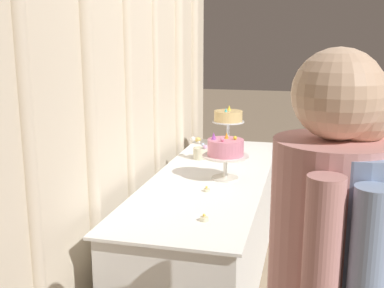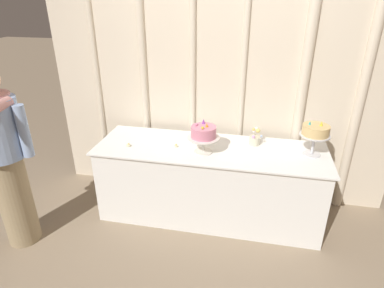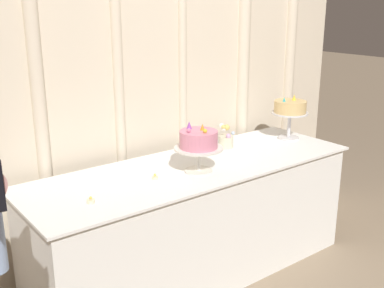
{
  "view_description": "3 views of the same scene",
  "coord_description": "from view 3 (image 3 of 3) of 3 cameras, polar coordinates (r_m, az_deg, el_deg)",
  "views": [
    {
      "loc": [
        -2.82,
        -0.48,
        1.6
      ],
      "look_at": [
        0.05,
        0.24,
        0.93
      ],
      "focal_mm": 44.21,
      "sensor_mm": 36.0,
      "label": 1
    },
    {
      "loc": [
        0.38,
        -2.58,
        2.06
      ],
      "look_at": [
        -0.16,
        0.03,
        0.8
      ],
      "focal_mm": 30.33,
      "sensor_mm": 36.0,
      "label": 2
    },
    {
      "loc": [
        -1.68,
        -2.06,
        1.72
      ],
      "look_at": [
        -0.02,
        0.11,
        0.88
      ],
      "focal_mm": 44.49,
      "sensor_mm": 36.0,
      "label": 3
    }
  ],
  "objects": [
    {
      "name": "cake_display_nearright",
      "position": [
        3.48,
        11.68,
        4.09
      ],
      "size": [
        0.26,
        0.26,
        0.32
      ],
      "color": "silver",
      "rests_on": "cake_table"
    },
    {
      "name": "cake_display_nearleft",
      "position": [
        2.75,
        0.77,
        0.23
      ],
      "size": [
        0.29,
        0.29,
        0.29
      ],
      "color": "silver",
      "rests_on": "cake_table"
    },
    {
      "name": "flower_vase",
      "position": [
        3.25,
        4.09,
        0.6
      ],
      "size": [
        0.12,
        0.13,
        0.16
      ],
      "color": "beige",
      "rests_on": "cake_table"
    },
    {
      "name": "tealight_near_left",
      "position": [
        2.7,
        -4.46,
        -4.01
      ],
      "size": [
        0.04,
        0.04,
        0.03
      ],
      "color": "beige",
      "rests_on": "cake_table"
    },
    {
      "name": "cake_table",
      "position": [
        3.05,
        0.34,
        -9.18
      ],
      "size": [
        2.14,
        0.7,
        0.74
      ],
      "color": "white",
      "rests_on": "ground_plane"
    },
    {
      "name": "tealight_far_left",
      "position": [
        2.44,
        -12.03,
        -6.69
      ],
      "size": [
        0.04,
        0.04,
        0.04
      ],
      "color": "beige",
      "rests_on": "cake_table"
    },
    {
      "name": "draped_curtain",
      "position": [
        3.16,
        -4.14,
        10.35
      ],
      "size": [
        3.48,
        0.18,
        2.54
      ],
      "color": "beige",
      "rests_on": "ground_plane"
    },
    {
      "name": "ground_plane",
      "position": [
        3.17,
        1.48,
        -15.89
      ],
      "size": [
        24.0,
        24.0,
        0.0
      ],
      "primitive_type": "plane",
      "color": "gray"
    }
  ]
}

